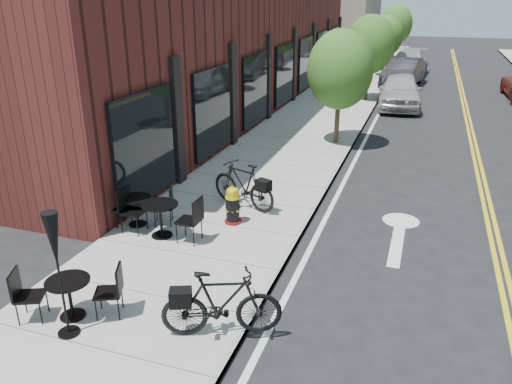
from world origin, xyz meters
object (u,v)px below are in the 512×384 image
at_px(bistro_set_b, 136,207).
at_px(parked_car_a, 400,91).
at_px(parked_car_b, 403,72).
at_px(bistro_set_c, 161,215).
at_px(bistro_set_a, 69,293).
at_px(bicycle_right, 222,304).
at_px(bicycle_left, 243,185).
at_px(patio_umbrella, 55,249).
at_px(parked_car_c, 408,63).
at_px(fire_hydrant, 233,205).

relative_size(bistro_set_b, parked_car_a, 0.35).
bearing_deg(parked_car_b, bistro_set_c, -91.84).
bearing_deg(bistro_set_a, bicycle_right, -15.58).
bearing_deg(bistro_set_c, bicycle_right, -45.78).
bearing_deg(bistro_set_b, parked_car_b, 55.62).
relative_size(bicycle_right, parked_car_a, 0.40).
xyz_separation_m(bicycle_left, patio_umbrella, (-0.83, -5.48, 0.89)).
bearing_deg(bicycle_left, parked_car_a, -170.30).
height_order(bistro_set_c, parked_car_a, parked_car_a).
bearing_deg(bicycle_left, parked_car_b, -166.27).
height_order(patio_umbrella, parked_car_b, patio_umbrella).
relative_size(bicycle_left, bistro_set_b, 1.16).
bearing_deg(patio_umbrella, bicycle_left, 81.36).
distance_m(bicycle_right, parked_car_a, 18.30).
distance_m(bistro_set_a, bistro_set_b, 3.45).
relative_size(parked_car_b, parked_car_c, 0.88).
bearing_deg(fire_hydrant, bicycle_left, 76.26).
distance_m(fire_hydrant, bicycle_left, 0.96).
height_order(patio_umbrella, parked_car_a, patio_umbrella).
distance_m(bicycle_left, bistro_set_c, 2.35).
bearing_deg(bistro_set_a, bicycle_left, 54.15).
bearing_deg(parked_car_c, patio_umbrella, -93.21).
relative_size(bicycle_right, patio_umbrella, 0.90).
distance_m(bicycle_right, bistro_set_b, 4.45).
xyz_separation_m(parked_car_a, parked_car_b, (-0.21, 5.95, 0.01)).
height_order(bistro_set_b, parked_car_c, parked_car_c).
distance_m(bicycle_right, patio_umbrella, 2.53).
bearing_deg(bicycle_left, bistro_set_c, -6.98).
relative_size(bistro_set_c, parked_car_c, 0.33).
bearing_deg(bistro_set_a, fire_hydrant, 50.39).
height_order(patio_umbrella, parked_car_c, patio_umbrella).
xyz_separation_m(fire_hydrant, bistro_set_a, (-1.15, -4.15, 0.02)).
distance_m(fire_hydrant, bistro_set_b, 2.15).
height_order(bistro_set_a, patio_umbrella, patio_umbrella).
distance_m(parked_car_a, parked_car_c, 10.13).
xyz_separation_m(bistro_set_a, parked_car_a, (3.77, 18.63, 0.22)).
distance_m(parked_car_a, parked_car_b, 5.95).
height_order(fire_hydrant, bicycle_right, bicycle_right).
bearing_deg(patio_umbrella, bistro_set_a, 120.53).
bearing_deg(parked_car_a, bistro_set_c, -108.51).
xyz_separation_m(bicycle_right, patio_umbrella, (-2.23, -0.75, 0.91)).
bearing_deg(parked_car_a, bicycle_left, -106.10).
distance_m(bistro_set_b, parked_car_c, 25.80).
bearing_deg(fire_hydrant, parked_car_c, 64.90).
relative_size(bistro_set_a, bistro_set_b, 1.01).
xyz_separation_m(fire_hydrant, patio_umbrella, (-0.93, -4.54, 1.04)).
distance_m(bistro_set_a, patio_umbrella, 1.11).
relative_size(bicycle_right, parked_car_b, 0.38).
xyz_separation_m(parked_car_a, parked_car_c, (-0.15, 10.13, 0.01)).
distance_m(bistro_set_c, parked_car_a, 16.07).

